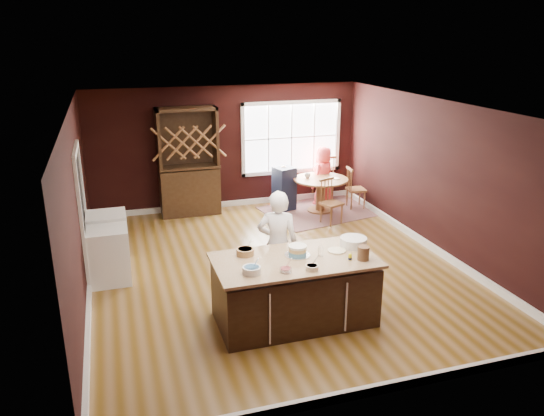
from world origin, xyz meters
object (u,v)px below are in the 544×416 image
Objects in this scene: baker at (278,245)px; dryer at (108,240)px; chair_north at (323,177)px; hutch at (188,162)px; layer_cake at (298,250)px; chair_south at (332,201)px; washer at (109,256)px; dining_table at (320,188)px; seated_woman at (323,176)px; chair_east at (356,188)px; high_chair at (284,188)px; kitchen_island at (294,291)px; toddler at (283,175)px.

baker reaches higher than dryer.
chair_north is 3.21m from hutch.
chair_south is at bearing 59.54° from layer_cake.
washer is (-1.74, -2.94, -0.71)m from hutch.
dining_table is 5.03m from washer.
seated_woman is at bearing 63.49° from layer_cake.
chair_south is (2.03, 2.68, -0.35)m from baker.
chair_east is 1.62m from high_chair.
hutch is at bearing 52.89° from dryer.
high_chair reaches higher than chair_south.
hutch is 3.49m from washer.
chair_north is (0.47, 1.60, 0.07)m from chair_south.
seated_woman reaches higher than chair_north.
layer_cake reaches higher than chair_east.
kitchen_island is 1.61× the size of seated_woman.
layer_cake is at bearing -139.67° from chair_south.
chair_north is 4.21× the size of toddler.
chair_east is 1.22m from chair_south.
high_chair is at bearing 153.36° from dining_table.
dryer is at bearing -152.47° from toddler.
washer is at bearing -7.38° from baker.
chair_east is 1.00× the size of chair_south.
kitchen_island is 3.11m from washer.
baker is 4.97m from chair_north.
seated_woman reaches higher than chair_east.
toddler reaches higher than washer.
high_chair is at bearing 17.95° from chair_north.
kitchen_island is 3.55m from dryer.
washer is (-2.39, 1.23, -0.38)m from baker.
chair_south is at bearing -29.02° from hutch.
kitchen_island is 2.44× the size of washer.
hutch reaches higher than layer_cake.
chair_east is 0.95m from chair_north.
washer is at bearing 178.96° from chair_south.
chair_north is 0.47× the size of hutch.
chair_south is at bearing 40.39° from seated_woman.
hutch is (-3.15, -0.11, 0.61)m from chair_north.
dryer is (-4.42, -0.81, -0.01)m from chair_south.
hutch reaches higher than toddler.
kitchen_island is 1.83× the size of dining_table.
chair_north is at bearing 63.79° from layer_cake.
dining_table is at bearing -25.02° from toddler.
hutch is at bearing 170.22° from toddler.
high_chair is (1.32, 4.50, -0.49)m from layer_cake.
layer_cake reaches higher than toddler.
dryer is at bearing -18.19° from baker.
toddler is 4.24m from dryer.
hutch reaches higher than high_chair.
baker is 2.71m from washer.
dining_table is at bearing -43.39° from high_chair.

